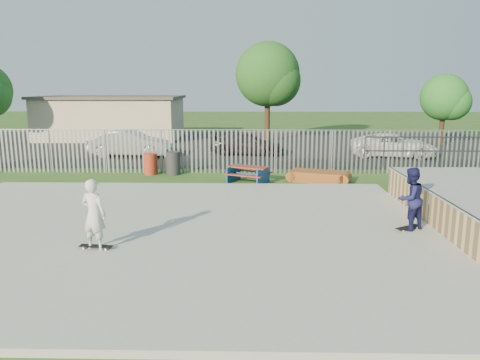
{
  "coord_description": "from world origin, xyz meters",
  "views": [
    {
      "loc": [
        2.48,
        -12.23,
        4.0
      ],
      "look_at": [
        2.16,
        2.0,
        1.1
      ],
      "focal_mm": 35.0,
      "sensor_mm": 36.0,
      "label": 1
    }
  ],
  "objects_px": {
    "car_dark": "(247,144)",
    "skater_navy": "(410,199)",
    "skater_white": "(94,214)",
    "trash_bin_red": "(150,164)",
    "tree_right": "(444,97)",
    "trash_bin_grey": "(173,163)",
    "car_silver": "(130,144)",
    "car_white": "(394,145)",
    "funbox": "(319,176)",
    "picnic_table": "(248,174)",
    "tree_mid": "(268,74)"
  },
  "relations": [
    {
      "from": "trash_bin_red",
      "to": "skater_navy",
      "type": "distance_m",
      "value": 12.29
    },
    {
      "from": "picnic_table",
      "to": "skater_navy",
      "type": "relative_size",
      "value": 1.19
    },
    {
      "from": "picnic_table",
      "to": "trash_bin_grey",
      "type": "relative_size",
      "value": 1.96
    },
    {
      "from": "car_dark",
      "to": "skater_navy",
      "type": "bearing_deg",
      "value": -156.7
    },
    {
      "from": "car_dark",
      "to": "skater_navy",
      "type": "height_order",
      "value": "skater_navy"
    },
    {
      "from": "picnic_table",
      "to": "tree_mid",
      "type": "xyz_separation_m",
      "value": [
        1.28,
        14.79,
        4.38
      ]
    },
    {
      "from": "funbox",
      "to": "car_dark",
      "type": "relative_size",
      "value": 0.56
    },
    {
      "from": "skater_white",
      "to": "tree_right",
      "type": "bearing_deg",
      "value": -110.81
    },
    {
      "from": "tree_mid",
      "to": "tree_right",
      "type": "xyz_separation_m",
      "value": [
        11.64,
        -2.15,
        -1.54
      ]
    },
    {
      "from": "trash_bin_red",
      "to": "skater_navy",
      "type": "bearing_deg",
      "value": -44.03
    },
    {
      "from": "trash_bin_grey",
      "to": "tree_right",
      "type": "height_order",
      "value": "tree_right"
    },
    {
      "from": "trash_bin_red",
      "to": "car_dark",
      "type": "xyz_separation_m",
      "value": [
        4.33,
        6.22,
        0.16
      ]
    },
    {
      "from": "trash_bin_red",
      "to": "trash_bin_grey",
      "type": "xyz_separation_m",
      "value": [
        1.04,
        0.02,
        0.04
      ]
    },
    {
      "from": "picnic_table",
      "to": "car_silver",
      "type": "height_order",
      "value": "car_silver"
    },
    {
      "from": "skater_navy",
      "to": "car_silver",
      "type": "bearing_deg",
      "value": -83.8
    },
    {
      "from": "picnic_table",
      "to": "tree_right",
      "type": "bearing_deg",
      "value": 69.08
    },
    {
      "from": "car_white",
      "to": "skater_white",
      "type": "xyz_separation_m",
      "value": [
        -11.75,
        -15.76,
        0.33
      ]
    },
    {
      "from": "picnic_table",
      "to": "funbox",
      "type": "height_order",
      "value": "picnic_table"
    },
    {
      "from": "trash_bin_red",
      "to": "car_silver",
      "type": "relative_size",
      "value": 0.21
    },
    {
      "from": "trash_bin_red",
      "to": "tree_right",
      "type": "bearing_deg",
      "value": 32.17
    },
    {
      "from": "car_dark",
      "to": "tree_mid",
      "type": "bearing_deg",
      "value": -5.24
    },
    {
      "from": "car_silver",
      "to": "car_white",
      "type": "height_order",
      "value": "car_silver"
    },
    {
      "from": "tree_right",
      "to": "car_dark",
      "type": "bearing_deg",
      "value": -160.18
    },
    {
      "from": "funbox",
      "to": "car_silver",
      "type": "height_order",
      "value": "car_silver"
    },
    {
      "from": "trash_bin_grey",
      "to": "car_dark",
      "type": "xyz_separation_m",
      "value": [
        3.29,
        6.2,
        0.12
      ]
    },
    {
      "from": "funbox",
      "to": "car_white",
      "type": "distance_m",
      "value": 8.65
    },
    {
      "from": "picnic_table",
      "to": "tree_right",
      "type": "relative_size",
      "value": 0.43
    },
    {
      "from": "skater_navy",
      "to": "trash_bin_grey",
      "type": "bearing_deg",
      "value": -80.3
    },
    {
      "from": "car_white",
      "to": "skater_navy",
      "type": "relative_size",
      "value": 2.76
    },
    {
      "from": "trash_bin_red",
      "to": "funbox",
      "type": "bearing_deg",
      "value": -10.67
    },
    {
      "from": "tree_mid",
      "to": "car_white",
      "type": "bearing_deg",
      "value": -47.74
    },
    {
      "from": "trash_bin_red",
      "to": "car_silver",
      "type": "distance_m",
      "value": 5.7
    },
    {
      "from": "trash_bin_grey",
      "to": "car_dark",
      "type": "bearing_deg",
      "value": 62.05
    },
    {
      "from": "car_dark",
      "to": "skater_navy",
      "type": "distance_m",
      "value": 15.43
    },
    {
      "from": "trash_bin_red",
      "to": "car_white",
      "type": "height_order",
      "value": "car_white"
    },
    {
      "from": "skater_navy",
      "to": "skater_white",
      "type": "xyz_separation_m",
      "value": [
        -7.98,
        -1.7,
        0.0
      ]
    },
    {
      "from": "funbox",
      "to": "car_white",
      "type": "bearing_deg",
      "value": 72.26
    },
    {
      "from": "funbox",
      "to": "tree_mid",
      "type": "xyz_separation_m",
      "value": [
        -1.7,
        14.48,
        4.51
      ]
    },
    {
      "from": "car_silver",
      "to": "car_dark",
      "type": "distance_m",
      "value": 6.64
    },
    {
      "from": "skater_white",
      "to": "tree_mid",
      "type": "bearing_deg",
      "value": -84.66
    },
    {
      "from": "picnic_table",
      "to": "car_dark",
      "type": "distance_m",
      "value": 7.94
    },
    {
      "from": "picnic_table",
      "to": "car_silver",
      "type": "xyz_separation_m",
      "value": [
        -6.69,
        6.94,
        0.41
      ]
    },
    {
      "from": "trash_bin_grey",
      "to": "funbox",
      "type": "bearing_deg",
      "value": -12.57
    },
    {
      "from": "funbox",
      "to": "car_dark",
      "type": "height_order",
      "value": "car_dark"
    },
    {
      "from": "tree_right",
      "to": "skater_navy",
      "type": "xyz_separation_m",
      "value": [
        -8.54,
        -19.46,
        -2.18
      ]
    },
    {
      "from": "tree_mid",
      "to": "skater_white",
      "type": "height_order",
      "value": "tree_mid"
    },
    {
      "from": "tree_right",
      "to": "skater_white",
      "type": "bearing_deg",
      "value": -127.98
    },
    {
      "from": "car_silver",
      "to": "car_white",
      "type": "relative_size",
      "value": 0.96
    },
    {
      "from": "funbox",
      "to": "trash_bin_red",
      "type": "distance_m",
      "value": 7.56
    },
    {
      "from": "picnic_table",
      "to": "trash_bin_grey",
      "type": "height_order",
      "value": "trash_bin_grey"
    }
  ]
}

